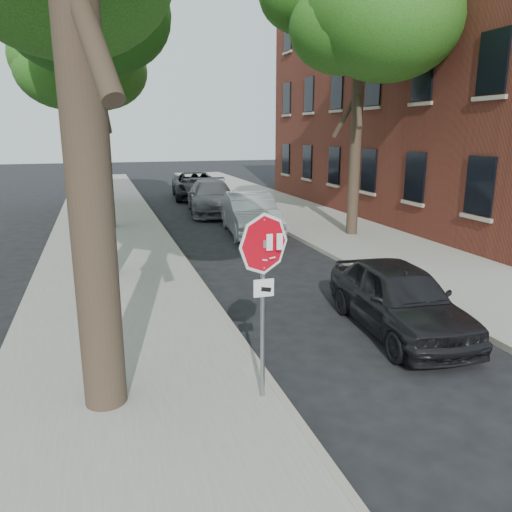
# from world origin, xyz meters

# --- Properties ---
(ground) EXTENTS (120.00, 120.00, 0.00)m
(ground) POSITION_xyz_m (0.00, 0.00, 0.00)
(ground) COLOR black
(ground) RESTS_ON ground
(sidewalk_left) EXTENTS (4.00, 55.00, 0.12)m
(sidewalk_left) POSITION_xyz_m (-2.50, 12.00, 0.06)
(sidewalk_left) COLOR gray
(sidewalk_left) RESTS_ON ground
(sidewalk_right) EXTENTS (4.00, 55.00, 0.12)m
(sidewalk_right) POSITION_xyz_m (6.00, 12.00, 0.06)
(sidewalk_right) COLOR gray
(sidewalk_right) RESTS_ON ground
(curb_left) EXTENTS (0.12, 55.00, 0.13)m
(curb_left) POSITION_xyz_m (-0.45, 12.00, 0.07)
(curb_left) COLOR #9E9384
(curb_left) RESTS_ON ground
(curb_right) EXTENTS (0.12, 55.00, 0.13)m
(curb_right) POSITION_xyz_m (3.95, 12.00, 0.07)
(curb_right) COLOR #9E9384
(curb_right) RESTS_ON ground
(apartment_building) EXTENTS (12.20, 20.20, 15.30)m
(apartment_building) POSITION_xyz_m (14.00, 14.00, 7.65)
(apartment_building) COLOR maroon
(apartment_building) RESTS_ON ground
(stop_sign) EXTENTS (0.76, 0.34, 2.61)m
(stop_sign) POSITION_xyz_m (-0.70, -0.03, 1.95)
(stop_sign) COLOR gray
(stop_sign) RESTS_ON sidewalk_left
(tree_mid_b) EXTENTS (5.88, 5.46, 10.36)m
(tree_mid_b) POSITION_xyz_m (-2.42, 14.12, 8.00)
(tree_mid_b) COLOR black
(tree_mid_b) RESTS_ON sidewalk_left
(tree_far) EXTENTS (5.29, 4.91, 9.33)m
(tree_far) POSITION_xyz_m (-2.72, 21.11, 7.21)
(tree_far) COLOR black
(tree_far) RESTS_ON sidewalk_left
(tree_right) EXTENTS (5.29, 4.91, 9.33)m
(tree_right) POSITION_xyz_m (5.98, 10.11, 7.21)
(tree_right) COLOR black
(tree_right) RESTS_ON sidewalk_right
(car_a) EXTENTS (1.92, 4.05, 1.34)m
(car_a) POSITION_xyz_m (2.60, 1.74, 0.67)
(car_a) COLOR black
(car_a) RESTS_ON ground
(car_b) EXTENTS (2.09, 4.80, 1.54)m
(car_b) POSITION_xyz_m (2.60, 11.52, 0.77)
(car_b) COLOR #AEB1B6
(car_b) RESTS_ON ground
(car_c) EXTENTS (2.74, 5.46, 1.52)m
(car_c) POSITION_xyz_m (2.30, 16.77, 0.76)
(car_c) COLOR #515056
(car_c) RESTS_ON ground
(car_d) EXTENTS (2.99, 5.59, 1.49)m
(car_d) POSITION_xyz_m (2.60, 22.39, 0.75)
(car_d) COLOR black
(car_d) RESTS_ON ground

